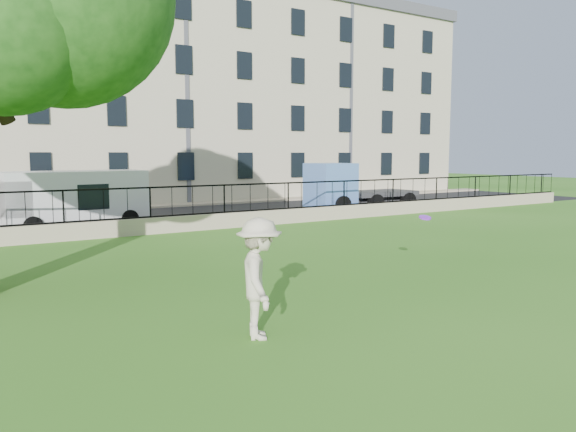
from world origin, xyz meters
TOP-DOWN VIEW (x-y plane):
  - ground at (0.00, 0.00)m, footprint 120.00×120.00m
  - retaining_wall at (0.00, 12.00)m, footprint 50.00×0.40m
  - iron_railing at (0.00, 12.00)m, footprint 50.00×0.05m
  - street at (0.00, 16.70)m, footprint 60.00×9.00m
  - sidewalk at (0.00, 21.90)m, footprint 60.00×1.40m
  - building_row at (0.00, 27.57)m, footprint 56.40×10.40m
  - man at (-2.50, -0.27)m, footprint 1.17×1.43m
  - frisbee at (2.39, 0.86)m, footprint 0.34×0.34m
  - white_van at (-2.00, 15.09)m, footprint 5.56×2.67m
  - blue_truck at (12.00, 14.40)m, footprint 5.88×2.14m

SIDE VIEW (x-z plane):
  - ground at x=0.00m, z-range 0.00..0.00m
  - street at x=0.00m, z-range 0.00..0.01m
  - sidewalk at x=0.00m, z-range 0.00..0.12m
  - retaining_wall at x=0.00m, z-range 0.00..0.60m
  - man at x=-2.50m, z-range 0.00..1.93m
  - white_van at x=-2.00m, z-range 0.00..2.25m
  - iron_railing at x=0.00m, z-range 0.59..1.72m
  - blue_truck at x=12.00m, z-range 0.00..2.46m
  - frisbee at x=2.39m, z-range 1.46..1.58m
  - building_row at x=0.00m, z-range 0.02..13.82m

